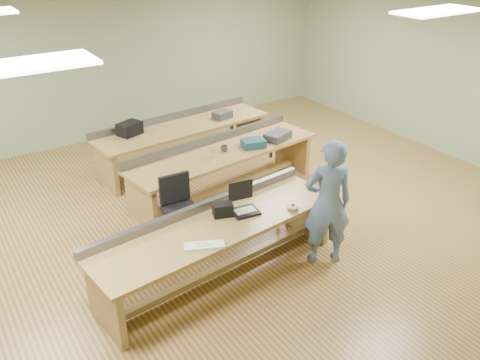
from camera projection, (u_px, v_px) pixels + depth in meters
The scene contains 22 objects.
floor at pixel (210, 219), 7.58m from camera, with size 10.00×10.00×0.00m, color olive.
ceiling at pixel (204, 10), 6.22m from camera, with size 10.00×10.00×0.00m, color silver.
wall_back at pixel (105, 64), 9.89m from camera, with size 10.00×0.04×3.00m, color gray.
wall_front at pixel (465, 279), 3.91m from camera, with size 10.00×0.04×3.00m, color gray.
wall_right at pixel (443, 72), 9.34m from camera, with size 0.04×8.00×3.00m, color gray.
fluor_panels at pixel (204, 12), 6.23m from camera, with size 6.20×3.50×0.03m.
workbench_front at pixel (218, 236), 6.15m from camera, with size 3.32×1.21×0.86m.
workbench_mid at pixel (223, 161), 8.10m from camera, with size 3.35×1.26×0.86m.
workbench_back at pixel (183, 135), 9.08m from camera, with size 3.29×1.14×0.86m.
person at pixel (328, 203), 6.29m from camera, with size 0.62×0.41×1.70m, color slate.
laptop_base at pixel (245, 212), 6.27m from camera, with size 0.32×0.27×0.04m, color black.
laptop_screen at pixel (241, 190), 6.26m from camera, with size 0.32×0.02×0.26m, color black.
keyboard at pixel (204, 246), 5.62m from camera, with size 0.45×0.15×0.03m, color silver.
trackball_mouse at pixel (293, 206), 6.35m from camera, with size 0.14×0.16×0.07m, color white.
camera_bag at pixel (223, 210), 6.18m from camera, with size 0.24×0.15×0.16m, color black.
task_chair at pixel (181, 219), 6.91m from camera, with size 0.54×0.54×0.96m.
parts_bin_teal at pixel (253, 143), 8.10m from camera, with size 0.36×0.27×0.12m, color #153A44.
parts_bin_grey at pixel (278, 136), 8.39m from camera, with size 0.45×0.29×0.12m, color #313134.
mug at pixel (224, 148), 7.96m from camera, with size 0.11×0.11×0.09m, color #313134.
drinks_can at pixel (213, 154), 7.71m from camera, with size 0.07×0.07×0.13m, color #BCBDC1.
storage_box_back at pixel (130, 129), 8.55m from camera, with size 0.38×0.27×0.22m, color black.
tray_back at pixel (222, 115), 9.29m from camera, with size 0.33×0.24×0.13m, color #313134.
Camera 1 is at (-3.17, -5.68, 3.95)m, focal length 38.00 mm.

